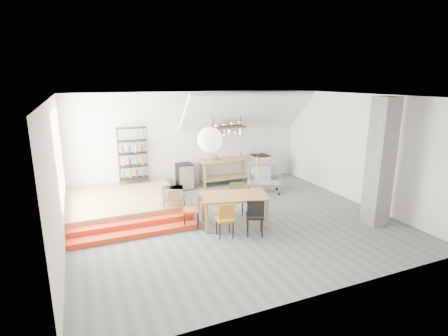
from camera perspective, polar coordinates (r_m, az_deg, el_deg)
name	(u,v)px	position (r m, az deg, el deg)	size (l,w,h in m)	color
floor	(233,221)	(9.20, 1.50, -8.65)	(8.00, 8.00, 0.00)	slate
wall_back	(191,140)	(11.92, -5.44, 4.61)	(8.00, 0.04, 3.20)	silver
wall_left	(57,179)	(7.98, -25.60, -1.56)	(0.04, 7.00, 3.20)	silver
wall_right	(358,149)	(10.95, 21.01, 2.88)	(0.04, 7.00, 3.20)	silver
ceiling	(234,96)	(8.49, 1.65, 11.67)	(8.00, 7.00, 0.02)	white
slope_ceiling	(247,111)	(11.92, 3.73, 9.25)	(4.40, 1.80, 0.15)	white
window_pane	(59,155)	(9.39, -25.30, 1.94)	(0.02, 2.50, 2.20)	white
platform	(124,202)	(10.33, -16.04, -5.43)	(3.00, 3.00, 0.40)	#94734A
step_lower	(135,234)	(8.58, -14.29, -10.39)	(3.00, 0.35, 0.13)	red
step_upper	(133,226)	(8.87, -14.68, -9.11)	(3.00, 0.35, 0.27)	red
concrete_column	(380,162)	(9.44, 24.16, 0.87)	(0.50, 0.50, 3.20)	slate
kitchen_counter	(225,167)	(12.17, 0.11, 0.19)	(1.80, 0.60, 0.91)	#94734A
stove	(260,167)	(12.81, 5.87, 0.16)	(0.60, 0.60, 1.18)	white
pot_rack	(228,129)	(11.72, 0.67, 6.37)	(1.20, 0.50, 1.43)	#412B1A
wire_shelving	(133,154)	(11.25, -14.70, 2.22)	(0.88, 0.38, 1.80)	black
microwave_shelf	(173,199)	(9.24, -8.39, -5.09)	(0.60, 0.40, 0.16)	#94734A
paper_lantern	(210,140)	(8.29, -2.32, 4.65)	(0.60, 0.60, 0.60)	white
dining_table	(234,198)	(8.76, 1.69, -4.98)	(1.81, 1.28, 0.78)	olive
chair_mustard	(225,217)	(8.08, 0.25, -8.04)	(0.45, 0.45, 0.86)	#BA7E1F
chair_black	(255,214)	(8.21, 5.10, -7.53)	(0.55, 0.55, 0.91)	black
chair_olive	(237,196)	(9.54, 2.10, -4.53)	(0.52, 0.52, 0.85)	brown
chair_red	(194,207)	(8.67, -4.89, -6.41)	(0.52, 0.52, 0.88)	#B8481A
rolling_cart	(264,173)	(11.30, 6.57, -0.87)	(1.15, 0.91, 1.01)	silver
mini_fridge	(185,176)	(11.79, -6.45, -1.34)	(0.51, 0.51, 0.86)	black
microwave	(172,193)	(9.18, -8.43, -4.08)	(0.55, 0.37, 0.30)	beige
bowl	(220,159)	(11.97, -0.72, 1.49)	(0.22, 0.22, 0.05)	silver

